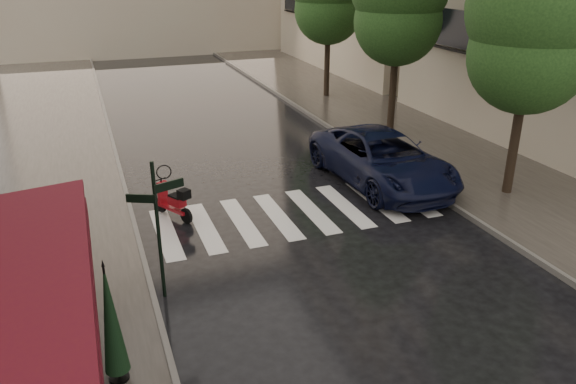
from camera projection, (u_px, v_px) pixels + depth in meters
ground at (259, 371)px, 9.99m from camera, size 120.00×120.00×0.00m
sidewalk_near at (25, 174)px, 18.91m from camera, size 6.00×60.00×0.12m
sidewalk_far at (405, 131)px, 23.62m from camera, size 5.50×60.00×0.12m
curb_near at (118, 163)px, 19.88m from camera, size 0.12×60.00×0.16m
curb_far at (345, 137)px, 22.72m from camera, size 0.12×60.00×0.16m
crosswalk at (295, 213)px, 16.13m from camera, size 7.85×3.20×0.01m
signpost at (158, 220)px, 11.49m from camera, size 1.17×0.29×3.10m
tree_near at (535, 16)px, 15.33m from camera, size 3.80×3.80×7.99m
scooter at (174, 202)px, 15.67m from camera, size 0.90×1.42×1.03m
parked_car at (382, 159)px, 18.02m from camera, size 3.07×6.11×1.66m
parasol_back at (111, 319)px, 9.15m from camera, size 0.42×0.42×2.27m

